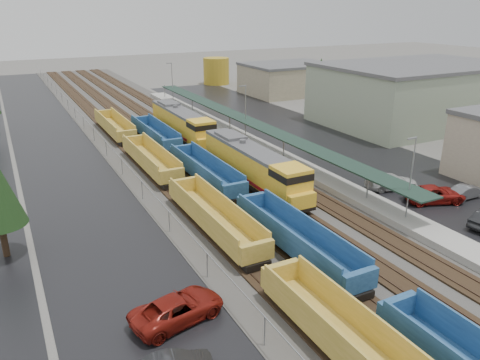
# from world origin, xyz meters

# --- Properties ---
(ballast_strip) EXTENTS (20.00, 160.00, 0.08)m
(ballast_strip) POSITION_xyz_m (0.00, 60.00, 0.04)
(ballast_strip) COLOR #302D2B
(ballast_strip) RESTS_ON ground
(trackbed) EXTENTS (14.60, 160.00, 0.22)m
(trackbed) POSITION_xyz_m (-0.00, 60.00, 0.16)
(trackbed) COLOR black
(trackbed) RESTS_ON ground
(west_parking_lot) EXTENTS (10.00, 160.00, 0.02)m
(west_parking_lot) POSITION_xyz_m (-15.00, 60.00, 0.01)
(west_parking_lot) COLOR black
(west_parking_lot) RESTS_ON ground
(east_commuter_lot) EXTENTS (16.00, 100.00, 0.02)m
(east_commuter_lot) POSITION_xyz_m (19.00, 50.00, 0.01)
(east_commuter_lot) COLOR black
(east_commuter_lot) RESTS_ON ground
(station_platform) EXTENTS (3.00, 80.00, 8.00)m
(station_platform) POSITION_xyz_m (9.50, 50.01, 0.73)
(station_platform) COLOR #9E9B93
(station_platform) RESTS_ON ground
(chainlink_fence) EXTENTS (0.08, 160.04, 2.02)m
(chainlink_fence) POSITION_xyz_m (-9.50, 58.44, 1.61)
(chainlink_fence) COLOR gray
(chainlink_fence) RESTS_ON ground
(industrial_buildings) EXTENTS (32.52, 75.30, 9.50)m
(industrial_buildings) POSITION_xyz_m (37.76, 45.85, 4.25)
(industrial_buildings) COLOR tan
(industrial_buildings) RESTS_ON ground
(distant_hills) EXTENTS (301.00, 140.00, 25.20)m
(distant_hills) POSITION_xyz_m (44.79, 210.68, 0.00)
(distant_hills) COLOR #485643
(distant_hills) RESTS_ON ground
(tree_east) EXTENTS (4.40, 4.40, 10.00)m
(tree_east) POSITION_xyz_m (28.00, 58.00, 6.47)
(tree_east) COLOR #332316
(tree_east) RESTS_ON ground
(locomotive_lead) EXTENTS (2.97, 19.56, 4.43)m
(locomotive_lead) POSITION_xyz_m (2.00, 33.97, 2.37)
(locomotive_lead) COLOR black
(locomotive_lead) RESTS_ON ground
(locomotive_trail) EXTENTS (2.97, 19.56, 4.43)m
(locomotive_trail) POSITION_xyz_m (2.00, 54.97, 2.37)
(locomotive_trail) COLOR black
(locomotive_trail) RESTS_ON ground
(well_string_yellow) EXTENTS (2.75, 87.37, 2.44)m
(well_string_yellow) POSITION_xyz_m (-6.00, 26.55, 1.21)
(well_string_yellow) COLOR #AA8F2F
(well_string_yellow) RESTS_ON ground
(well_string_blue) EXTENTS (2.74, 85.87, 2.43)m
(well_string_blue) POSITION_xyz_m (-2.00, 20.06, 1.20)
(well_string_blue) COLOR navy
(well_string_blue) RESTS_ON ground
(storage_tank) EXTENTS (6.27, 6.27, 6.27)m
(storage_tank) POSITION_xyz_m (27.66, 99.38, 3.14)
(storage_tank) COLOR #B39223
(storage_tank) RESTS_ON ground
(parked_car_west_c) EXTENTS (3.92, 6.37, 1.65)m
(parked_car_west_c) POSITION_xyz_m (-13.01, 16.49, 0.82)
(parked_car_west_c) COLOR maroon
(parked_car_west_c) RESTS_ON ground
(parked_car_east_b) EXTENTS (4.64, 6.42, 1.62)m
(parked_car_east_b) POSITION_xyz_m (15.80, 22.37, 0.81)
(parked_car_east_b) COLOR maroon
(parked_car_east_b) RESTS_ON ground
(parked_car_east_c) EXTENTS (3.72, 5.96, 1.61)m
(parked_car_east_c) POSITION_xyz_m (14.55, 26.88, 0.81)
(parked_car_east_c) COLOR silver
(parked_car_east_c) RESTS_ON ground
(parked_car_east_e) EXTENTS (1.45, 4.13, 1.36)m
(parked_car_east_e) POSITION_xyz_m (19.49, 21.56, 0.68)
(parked_car_east_e) COLOR #56575A
(parked_car_east_e) RESTS_ON ground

